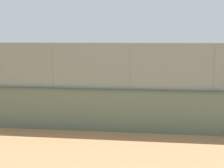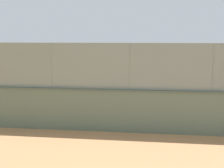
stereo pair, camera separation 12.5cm
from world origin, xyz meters
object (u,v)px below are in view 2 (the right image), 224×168
object	(u,v)px
sports_ball	(44,94)
player_near_wall_returning	(177,78)
spare_ball_by_wall	(157,123)
player_at_service_line	(44,79)

from	to	relation	value
sports_ball	player_near_wall_returning	bearing A→B (deg)	-157.74
player_near_wall_returning	spare_ball_by_wall	distance (m)	10.43
player_near_wall_returning	sports_ball	bearing A→B (deg)	22.26
player_at_service_line	spare_ball_by_wall	bearing A→B (deg)	137.44
sports_ball	player_at_service_line	bearing A→B (deg)	-70.77
sports_ball	spare_ball_by_wall	size ratio (longest dim) A/B	0.64
player_at_service_line	spare_ball_by_wall	xyz separation A→B (m)	(-8.20, 7.53, -0.89)
spare_ball_by_wall	sports_ball	bearing A→B (deg)	-39.77
player_at_service_line	spare_ball_by_wall	world-z (taller)	player_at_service_line
player_at_service_line	player_near_wall_returning	world-z (taller)	player_at_service_line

